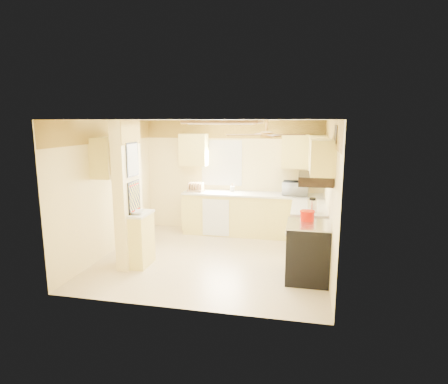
% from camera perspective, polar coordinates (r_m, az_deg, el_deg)
% --- Properties ---
extents(floor, '(4.00, 4.00, 0.00)m').
position_cam_1_polar(floor, '(6.96, -1.69, -10.11)').
color(floor, beige).
rests_on(floor, ground).
extents(ceiling, '(4.00, 4.00, 0.00)m').
position_cam_1_polar(ceiling, '(6.50, -1.81, 10.94)').
color(ceiling, white).
rests_on(ceiling, wall_back).
extents(wall_back, '(4.00, 0.00, 4.00)m').
position_cam_1_polar(wall_back, '(8.45, 1.31, 2.40)').
color(wall_back, '#FFE79B').
rests_on(wall_back, floor).
extents(wall_front, '(4.00, 0.00, 4.00)m').
position_cam_1_polar(wall_front, '(4.84, -7.11, -4.07)').
color(wall_front, '#FFE79B').
rests_on(wall_front, floor).
extents(wall_left, '(0.00, 3.80, 3.80)m').
position_cam_1_polar(wall_left, '(7.35, -17.08, 0.65)').
color(wall_left, '#FFE79B').
rests_on(wall_left, floor).
extents(wall_right, '(0.00, 3.80, 3.80)m').
position_cam_1_polar(wall_right, '(6.45, 15.78, -0.64)').
color(wall_right, '#FFE79B').
rests_on(wall_right, floor).
extents(wallpaper_border, '(4.00, 0.02, 0.40)m').
position_cam_1_polar(wallpaper_border, '(8.34, 1.32, 9.54)').
color(wallpaper_border, gold).
rests_on(wallpaper_border, wall_back).
extents(partition_column, '(0.20, 0.70, 2.50)m').
position_cam_1_polar(partition_column, '(6.57, -14.43, -0.37)').
color(partition_column, '#FFE79B').
rests_on(partition_column, floor).
extents(partition_ledge, '(0.25, 0.55, 0.90)m').
position_cam_1_polar(partition_ledge, '(6.68, -12.40, -7.20)').
color(partition_ledge, '#FFEE7B').
rests_on(partition_ledge, floor).
extents(ledge_top, '(0.28, 0.58, 0.04)m').
position_cam_1_polar(ledge_top, '(6.55, -12.56, -3.29)').
color(ledge_top, white).
rests_on(ledge_top, partition_ledge).
extents(lower_cabinets_back, '(3.00, 0.60, 0.90)m').
position_cam_1_polar(lower_cabinets_back, '(8.24, 4.32, -3.52)').
color(lower_cabinets_back, '#FFEE7B').
rests_on(lower_cabinets_back, floor).
extents(lower_cabinets_right, '(0.60, 1.40, 0.90)m').
position_cam_1_polar(lower_cabinets_right, '(7.21, 12.77, -5.86)').
color(lower_cabinets_right, '#FFEE7B').
rests_on(lower_cabinets_right, floor).
extents(countertop_back, '(3.04, 0.64, 0.04)m').
position_cam_1_polar(countertop_back, '(8.13, 4.36, -0.33)').
color(countertop_back, white).
rests_on(countertop_back, lower_cabinets_back).
extents(countertop_right, '(0.64, 1.44, 0.04)m').
position_cam_1_polar(countertop_right, '(7.09, 12.85, -2.22)').
color(countertop_right, white).
rests_on(countertop_right, lower_cabinets_right).
extents(dishwasher_panel, '(0.58, 0.02, 0.80)m').
position_cam_1_polar(dishwasher_panel, '(8.08, -1.27, -3.93)').
color(dishwasher_panel, white).
rests_on(dishwasher_panel, lower_cabinets_back).
extents(window, '(0.92, 0.02, 1.02)m').
position_cam_1_polar(window, '(8.45, -0.37, 4.46)').
color(window, white).
rests_on(window, wall_back).
extents(upper_cab_back_left, '(0.60, 0.35, 0.70)m').
position_cam_1_polar(upper_cab_back_left, '(8.41, -4.63, 6.45)').
color(upper_cab_back_left, '#FFEE7B').
rests_on(upper_cab_back_left, wall_back).
extents(upper_cab_back_right, '(0.90, 0.35, 0.70)m').
position_cam_1_polar(upper_cab_back_right, '(8.06, 12.04, 6.06)').
color(upper_cab_back_right, '#FFEE7B').
rests_on(upper_cab_back_right, wall_back).
extents(upper_cab_right, '(0.35, 1.00, 0.70)m').
position_cam_1_polar(upper_cab_right, '(7.60, 14.11, 5.69)').
color(upper_cab_right, '#FFEE7B').
rests_on(upper_cab_right, wall_right).
extents(upper_cab_left_wall, '(0.35, 0.75, 0.70)m').
position_cam_1_polar(upper_cab_left_wall, '(6.97, -17.08, 5.11)').
color(upper_cab_left_wall, '#FFEE7B').
rests_on(upper_cab_left_wall, wall_left).
extents(upper_cab_over_stove, '(0.35, 0.76, 0.52)m').
position_cam_1_polar(upper_cab_over_stove, '(5.80, 14.74, 5.16)').
color(upper_cab_over_stove, '#FFEE7B').
rests_on(upper_cab_over_stove, wall_right).
extents(stove, '(0.68, 0.77, 0.92)m').
position_cam_1_polar(stove, '(6.11, 12.59, -8.81)').
color(stove, black).
rests_on(stove, floor).
extents(range_hood, '(0.50, 0.76, 0.14)m').
position_cam_1_polar(range_hood, '(5.83, 13.75, 1.97)').
color(range_hood, black).
rests_on(range_hood, upper_cab_over_stove).
extents(poster_menu, '(0.02, 0.42, 0.57)m').
position_cam_1_polar(poster_menu, '(6.43, -13.78, 4.84)').
color(poster_menu, black).
rests_on(poster_menu, partition_column).
extents(poster_nashville, '(0.02, 0.42, 0.57)m').
position_cam_1_polar(poster_nashville, '(6.53, -13.53, -0.84)').
color(poster_nashville, black).
rests_on(poster_nashville, partition_column).
extents(ceiling_light_panel, '(1.35, 0.95, 0.06)m').
position_cam_1_polar(ceiling_light_panel, '(6.97, -0.00, 10.57)').
color(ceiling_light_panel, brown).
rests_on(ceiling_light_panel, ceiling).
extents(ceiling_fan, '(1.15, 1.15, 0.26)m').
position_cam_1_polar(ceiling_fan, '(5.64, 6.49, 8.72)').
color(ceiling_fan, gold).
rests_on(ceiling_fan, ceiling).
extents(vent_grate, '(0.02, 0.40, 0.25)m').
position_cam_1_polar(vent_grate, '(5.43, 16.73, 8.41)').
color(vent_grate, black).
rests_on(vent_grate, wall_right).
extents(microwave, '(0.55, 0.39, 0.29)m').
position_cam_1_polar(microwave, '(8.01, 10.85, 0.55)').
color(microwave, white).
rests_on(microwave, countertop_back).
extents(bowl, '(0.26, 0.26, 0.06)m').
position_cam_1_polar(bowl, '(6.47, -13.08, -3.04)').
color(bowl, white).
rests_on(bowl, ledge_top).
extents(dutch_oven, '(0.24, 0.24, 0.16)m').
position_cam_1_polar(dutch_oven, '(6.14, 12.57, -3.50)').
color(dutch_oven, red).
rests_on(dutch_oven, stove).
extents(kettle, '(0.17, 0.17, 0.26)m').
position_cam_1_polar(kettle, '(6.57, 13.29, -2.03)').
color(kettle, silver).
rests_on(kettle, countertop_right).
extents(dish_rack, '(0.37, 0.29, 0.20)m').
position_cam_1_polar(dish_rack, '(8.34, -4.31, 0.60)').
color(dish_rack, tan).
rests_on(dish_rack, countertop_back).
extents(utensil_crock, '(0.09, 0.09, 0.19)m').
position_cam_1_polar(utensil_crock, '(8.29, 1.27, 0.50)').
color(utensil_crock, white).
rests_on(utensil_crock, countertop_back).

